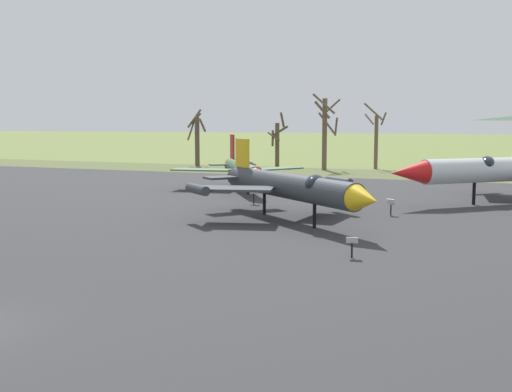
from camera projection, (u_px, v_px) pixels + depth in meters
asphalt_apron at (234, 226)px, 33.56m from camera, size 94.37×61.28×0.05m
grass_verge_strip at (372, 174)px, 67.26m from camera, size 154.37×12.00×0.06m
jet_fighter_front_left at (507, 169)px, 42.87m from camera, size 14.94×14.65×5.84m
info_placard_front_left at (391, 206)px, 37.31m from camera, size 0.51×0.34×1.06m
jet_fighter_front_right at (290, 186)px, 34.87m from camera, size 12.83×11.36×4.58m
info_placard_front_right at (352, 245)px, 25.63m from camera, size 0.52×0.31×0.93m
jet_fighter_rear_center at (243, 169)px, 50.14m from camera, size 10.25×11.64×4.55m
info_placard_rear_center at (254, 194)px, 42.40m from camera, size 0.64×0.24×1.14m
bare_tree_far_left at (197, 137)px, 79.43m from camera, size 2.32×2.27×7.31m
bare_tree_left_of_center at (277, 141)px, 78.54m from camera, size 2.18×2.29×6.89m
bare_tree_center at (325, 129)px, 72.08m from camera, size 2.91×3.35×8.90m
bare_tree_right_of_center at (376, 137)px, 74.43m from camera, size 2.77×2.75×7.91m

